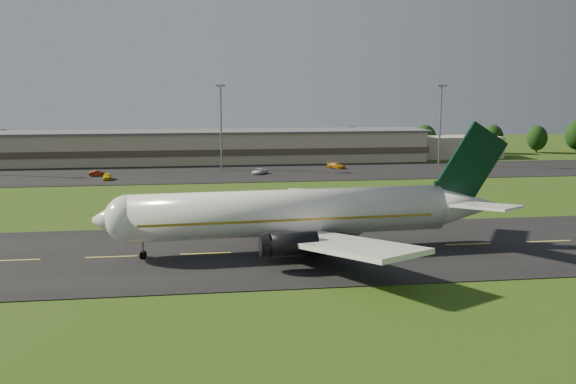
{
  "coord_description": "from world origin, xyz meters",
  "views": [
    {
      "loc": [
        -0.64,
        -75.1,
        19.77
      ],
      "look_at": [
        11.09,
        8.0,
        6.0
      ],
      "focal_mm": 40.0,
      "sensor_mm": 36.0,
      "label": 1
    }
  ],
  "objects": [
    {
      "name": "service_vehicle_a",
      "position": [
        -20.11,
        65.25,
        0.82
      ],
      "size": [
        2.11,
        4.36,
        1.44
      ],
      "primitive_type": "imported",
      "rotation": [
        0.0,
        0.0,
        0.1
      ],
      "color": "yellow",
      "rests_on": "apron"
    },
    {
      "name": "airliner",
      "position": [
        11.08,
        0.05,
        4.66
      ],
      "size": [
        51.3,
        42.11,
        15.57
      ],
      "rotation": [
        0.0,
        0.0,
        0.06
      ],
      "color": "white",
      "rests_on": "ground"
    },
    {
      "name": "light_mast_east",
      "position": [
        60.0,
        80.0,
        12.74
      ],
      "size": [
        2.4,
        1.2,
        20.35
      ],
      "color": "gray",
      "rests_on": "ground"
    },
    {
      "name": "service_vehicle_c",
      "position": [
        13.18,
        69.87,
        0.72
      ],
      "size": [
        4.31,
        4.76,
        1.23
      ],
      "primitive_type": "imported",
      "rotation": [
        0.0,
        0.0,
        -0.65
      ],
      "color": "silver",
      "rests_on": "apron"
    },
    {
      "name": "service_vehicle_b",
      "position": [
        -22.98,
        71.26,
        0.71
      ],
      "size": [
        3.78,
        1.5,
        1.22
      ],
      "primitive_type": "imported",
      "rotation": [
        0.0,
        0.0,
        1.63
      ],
      "color": "maroon",
      "rests_on": "apron"
    },
    {
      "name": "taxiway",
      "position": [
        0.0,
        0.0,
        0.05
      ],
      "size": [
        220.0,
        30.0,
        0.1
      ],
      "primitive_type": "cube",
      "color": "black",
      "rests_on": "ground"
    },
    {
      "name": "service_vehicle_d",
      "position": [
        32.87,
        77.47,
        0.79
      ],
      "size": [
        4.62,
        4.87,
        1.39
      ],
      "primitive_type": "imported",
      "rotation": [
        0.0,
        0.0,
        0.72
      ],
      "color": "#C1830B",
      "rests_on": "apron"
    },
    {
      "name": "light_mast_centre",
      "position": [
        5.0,
        80.0,
        12.74
      ],
      "size": [
        2.4,
        1.2,
        20.35
      ],
      "color": "gray",
      "rests_on": "ground"
    },
    {
      "name": "ground",
      "position": [
        0.0,
        0.0,
        0.0
      ],
      "size": [
        360.0,
        360.0,
        0.0
      ],
      "primitive_type": "plane",
      "color": "#294711",
      "rests_on": "ground"
    },
    {
      "name": "terminal",
      "position": [
        6.4,
        96.18,
        3.99
      ],
      "size": [
        145.0,
        16.0,
        8.4
      ],
      "color": "tan",
      "rests_on": "ground"
    },
    {
      "name": "apron",
      "position": [
        0.0,
        72.0,
        0.05
      ],
      "size": [
        260.0,
        30.0,
        0.1
      ],
      "primitive_type": "cube",
      "color": "black",
      "rests_on": "ground"
    },
    {
      "name": "tree_line",
      "position": [
        35.44,
        105.76,
        4.79
      ],
      "size": [
        197.32,
        8.67,
        10.03
      ],
      "color": "black",
      "rests_on": "ground"
    }
  ]
}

